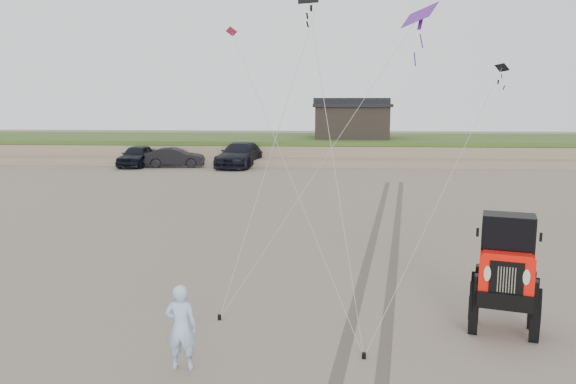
# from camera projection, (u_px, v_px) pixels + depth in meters

# --- Properties ---
(ground) EXTENTS (160.00, 160.00, 0.00)m
(ground) POSITION_uv_depth(u_px,v_px,m) (323.00, 340.00, 11.55)
(ground) COLOR #6B6054
(ground) RESTS_ON ground
(dune_ridge) EXTENTS (160.00, 14.25, 1.73)m
(dune_ridge) POSITION_uv_depth(u_px,v_px,m) (327.00, 148.00, 48.33)
(dune_ridge) COLOR #7A6B54
(dune_ridge) RESTS_ON ground
(cabin) EXTENTS (6.40, 5.40, 3.35)m
(cabin) POSITION_uv_depth(u_px,v_px,m) (351.00, 120.00, 47.31)
(cabin) COLOR black
(cabin) RESTS_ON dune_ridge
(truck_a) EXTENTS (1.99, 4.70, 1.58)m
(truck_a) POSITION_uv_depth(u_px,v_px,m) (137.00, 156.00, 41.77)
(truck_a) COLOR black
(truck_a) RESTS_ON ground
(truck_b) EXTENTS (4.51, 2.05, 1.43)m
(truck_b) POSITION_uv_depth(u_px,v_px,m) (175.00, 157.00, 41.38)
(truck_b) COLOR black
(truck_b) RESTS_ON ground
(truck_c) EXTENTS (3.33, 6.42, 1.78)m
(truck_c) POSITION_uv_depth(u_px,v_px,m) (240.00, 155.00, 41.57)
(truck_c) COLOR black
(truck_c) RESTS_ON ground
(jeep) EXTENTS (3.75, 5.86, 2.02)m
(jeep) POSITION_uv_depth(u_px,v_px,m) (505.00, 287.00, 11.81)
(jeep) COLOR #FF150A
(jeep) RESTS_ON ground
(man) EXTENTS (0.59, 0.39, 1.61)m
(man) POSITION_uv_depth(u_px,v_px,m) (181.00, 327.00, 10.23)
(man) COLOR #879ED0
(man) RESTS_ON ground
(stake_main) EXTENTS (0.08, 0.08, 0.12)m
(stake_main) POSITION_uv_depth(u_px,v_px,m) (219.00, 317.00, 12.63)
(stake_main) COLOR black
(stake_main) RESTS_ON ground
(stake_aux) EXTENTS (0.08, 0.08, 0.12)m
(stake_aux) POSITION_uv_depth(u_px,v_px,m) (364.00, 356.00, 10.73)
(stake_aux) COLOR black
(stake_aux) RESTS_ON ground
(tire_tracks) EXTENTS (5.22, 29.74, 0.01)m
(tire_tracks) POSITION_uv_depth(u_px,v_px,m) (384.00, 244.00, 19.29)
(tire_tracks) COLOR #4C443D
(tire_tracks) RESTS_ON ground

